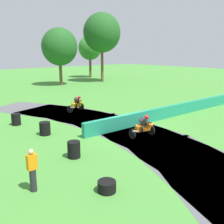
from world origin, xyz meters
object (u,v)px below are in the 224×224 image
Objects in this scene: tire_stack_mid_a at (74,150)px; motorcycle_chase_yellow at (77,104)px; motorcycle_lead_orange at (144,126)px; tire_stack_mid_b at (45,128)px; tire_stack_far at (16,119)px; tire_stack_near at (107,186)px; track_marshal at (32,170)px.

motorcycle_chase_yellow is at bearing 55.30° from tire_stack_mid_a.
tire_stack_mid_a is (-4.75, 0.21, -0.25)m from motorcycle_lead_orange.
tire_stack_mid_b is 3.29m from tire_stack_far.
motorcycle_lead_orange reaches higher than motorcycle_chase_yellow.
motorcycle_lead_orange is 2.13× the size of tire_stack_mid_a.
tire_stack_mid_a is 4.05m from tire_stack_mid_b.
tire_stack_near is 0.85× the size of tire_stack_mid_b.
tire_stack_far is at bearing 98.76° from tire_stack_mid_b.
track_marshal is (-3.31, -5.59, 0.42)m from tire_stack_mid_b.
tire_stack_mid_b is at bearing 59.39° from track_marshal.
tire_stack_mid_a is (-5.53, -7.98, -0.23)m from motorcycle_chase_yellow.
motorcycle_chase_yellow is at bearing 84.60° from motorcycle_lead_orange.
track_marshal is (-1.98, 1.79, 0.62)m from tire_stack_near.
tire_stack_far is (0.83, 10.63, 0.20)m from tire_stack_near.
track_marshal is (-7.52, -1.37, 0.17)m from motorcycle_lead_orange.
motorcycle_lead_orange is 2.50× the size of tire_stack_near.
motorcycle_chase_yellow is 2.16× the size of tire_stack_mid_b.
motorcycle_lead_orange is 2.13× the size of tire_stack_far.
track_marshal is at bearing 137.88° from tire_stack_near.
tire_stack_mid_b is (0.54, 4.02, 0.00)m from tire_stack_mid_a.
tire_stack_far is (-4.71, 7.48, -0.25)m from motorcycle_lead_orange.
motorcycle_lead_orange is at bearing -45.08° from tire_stack_mid_b.
motorcycle_lead_orange reaches higher than tire_stack_far.
motorcycle_chase_yellow reaches higher than tire_stack_far.
tire_stack_mid_a is 0.49× the size of track_marshal.
tire_stack_mid_a is 1.00× the size of tire_stack_far.
tire_stack_near is at bearing -100.20° from tire_stack_mid_b.
tire_stack_near is 0.85× the size of tire_stack_far.
tire_stack_mid_a is at bearing 76.86° from tire_stack_near.
tire_stack_near is at bearing -103.14° from tire_stack_mid_a.
motorcycle_chase_yellow is 5.54m from tire_stack_far.
track_marshal reaches higher than tire_stack_near.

